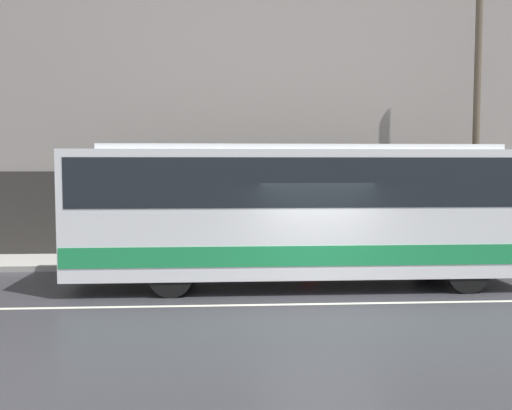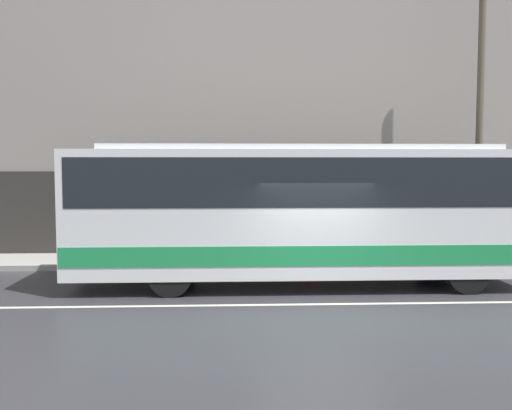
% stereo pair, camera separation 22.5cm
% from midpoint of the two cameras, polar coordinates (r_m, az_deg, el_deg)
% --- Properties ---
extents(ground_plane, '(60.00, 60.00, 0.00)m').
position_cam_midpoint_polar(ground_plane, '(12.10, 7.07, -9.83)').
color(ground_plane, '#333338').
extents(sidewalk, '(60.00, 2.22, 0.15)m').
position_cam_midpoint_polar(sidewalk, '(17.04, 4.19, -5.47)').
color(sidewalk, '#A09E99').
rests_on(sidewalk, ground_plane).
extents(building_facade, '(60.00, 0.35, 10.75)m').
position_cam_midpoint_polar(building_facade, '(18.19, 3.80, 11.28)').
color(building_facade, gray).
rests_on(building_facade, ground_plane).
extents(lane_stripe, '(54.00, 0.14, 0.01)m').
position_cam_midpoint_polar(lane_stripe, '(12.09, 7.07, -9.81)').
color(lane_stripe, beige).
rests_on(lane_stripe, ground_plane).
extents(transit_bus, '(10.66, 2.50, 3.36)m').
position_cam_midpoint_polar(transit_bus, '(13.65, 4.66, -0.18)').
color(transit_bus, white).
rests_on(transit_bus, ground_plane).
extents(utility_pole_near, '(0.20, 0.20, 8.88)m').
position_cam_midpoint_polar(utility_pole_near, '(17.90, 21.83, 9.22)').
color(utility_pole_near, brown).
rests_on(utility_pole_near, sidewalk).
extents(pedestrian_waiting, '(0.36, 0.36, 1.62)m').
position_cam_midpoint_polar(pedestrian_waiting, '(17.04, 5.80, -2.67)').
color(pedestrian_waiting, maroon).
rests_on(pedestrian_waiting, sidewalk).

